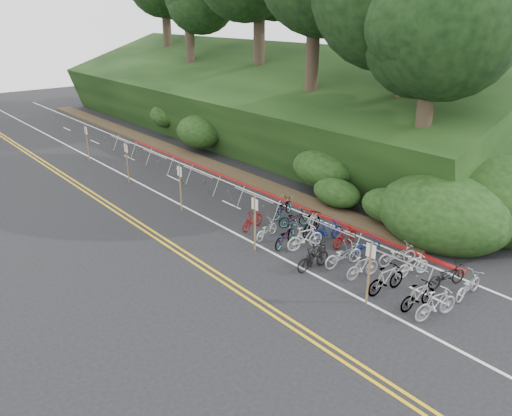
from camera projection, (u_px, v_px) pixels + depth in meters
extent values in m
plane|color=black|center=(331.00, 302.00, 17.92)|extent=(120.00, 120.00, 0.00)
cube|color=gold|center=(144.00, 230.00, 23.78)|extent=(0.12, 80.00, 0.01)
cube|color=gold|center=(149.00, 229.00, 23.95)|extent=(0.12, 80.00, 0.01)
cube|color=silver|center=(199.00, 214.00, 25.65)|extent=(0.12, 80.00, 0.01)
cube|color=silver|center=(261.00, 196.00, 28.15)|extent=(0.12, 80.00, 0.01)
cube|color=silver|center=(428.00, 296.00, 18.34)|extent=(0.10, 1.60, 0.01)
cube|color=silver|center=(311.00, 242.00, 22.62)|extent=(0.10, 1.60, 0.01)
cube|color=silver|center=(231.00, 205.00, 26.90)|extent=(0.10, 1.60, 0.01)
cube|color=silver|center=(173.00, 178.00, 31.18)|extent=(0.10, 1.60, 0.01)
cube|color=silver|center=(129.00, 158.00, 35.46)|extent=(0.10, 1.60, 0.01)
cube|color=silver|center=(95.00, 142.00, 39.74)|extent=(0.10, 1.60, 0.01)
cube|color=silver|center=(67.00, 129.00, 44.02)|extent=(0.10, 1.60, 0.01)
cube|color=maroon|center=(246.00, 185.00, 29.86)|extent=(0.25, 28.00, 0.10)
cube|color=black|center=(243.00, 102.00, 40.62)|extent=(12.32, 44.00, 9.11)
cube|color=#382819|center=(170.00, 149.00, 37.40)|extent=(1.40, 44.00, 0.16)
ellipsoid|color=#284C19|center=(387.00, 205.00, 23.97)|extent=(2.00, 2.80, 1.60)
ellipsoid|color=#284C19|center=(322.00, 168.00, 27.82)|extent=(2.60, 3.64, 2.08)
ellipsoid|color=#284C19|center=(268.00, 138.00, 32.65)|extent=(2.20, 3.08, 1.76)
ellipsoid|color=#284C19|center=(199.00, 131.00, 36.26)|extent=(3.00, 4.20, 2.40)
ellipsoid|color=#284C19|center=(165.00, 116.00, 40.89)|extent=(2.40, 3.36, 1.92)
ellipsoid|color=#284C19|center=(155.00, 99.00, 44.27)|extent=(2.80, 3.92, 2.24)
ellipsoid|color=#284C19|center=(337.00, 193.00, 26.04)|extent=(1.80, 2.52, 1.44)
ellipsoid|color=#284C19|center=(240.00, 118.00, 35.76)|extent=(3.20, 4.48, 2.56)
ellipsoid|color=black|center=(443.00, 213.00, 22.60)|extent=(5.28, 6.16, 3.52)
ellipsoid|color=black|center=(498.00, 200.00, 23.59)|extent=(6.24, 7.28, 4.16)
ellipsoid|color=black|center=(492.00, 183.00, 26.19)|extent=(5.76, 6.72, 3.84)
cylinder|color=#2D2319|center=(421.00, 142.00, 24.32)|extent=(0.78, 0.78, 5.17)
ellipsoid|color=black|center=(434.00, 41.00, 22.59)|extent=(7.06, 7.06, 6.71)
cylinder|color=#2D2319|center=(404.00, 85.00, 27.14)|extent=(0.84, 0.84, 6.36)
cylinder|color=#2D2319|center=(311.00, 84.00, 31.01)|extent=(0.82, 0.82, 5.96)
cylinder|color=#2D2319|center=(259.00, 55.00, 37.80)|extent=(0.86, 0.86, 6.76)
cylinder|color=#2D2319|center=(191.00, 62.00, 43.28)|extent=(0.80, 0.80, 5.56)
ellipsoid|color=black|center=(188.00, 0.00, 41.43)|extent=(7.42, 7.42, 7.05)
cylinder|color=#2D2319|center=(168.00, 43.00, 50.07)|extent=(0.84, 0.84, 6.36)
cylinder|color=gray|center=(394.00, 257.00, 18.83)|extent=(0.05, 2.93, 0.05)
cylinder|color=gray|center=(419.00, 287.00, 17.89)|extent=(0.55, 0.04, 1.07)
cylinder|color=gray|center=(428.00, 282.00, 18.22)|extent=(0.55, 0.04, 1.07)
cylinder|color=gray|center=(359.00, 259.00, 19.84)|extent=(0.55, 0.04, 1.07)
cylinder|color=gray|center=(368.00, 255.00, 20.17)|extent=(0.55, 0.04, 1.07)
cylinder|color=gray|center=(327.00, 226.00, 21.43)|extent=(0.05, 3.00, 0.05)
cylinder|color=gray|center=(347.00, 251.00, 20.47)|extent=(0.58, 0.04, 1.13)
cylinder|color=gray|center=(356.00, 247.00, 20.81)|extent=(0.58, 0.04, 1.13)
cylinder|color=gray|center=(299.00, 229.00, 22.47)|extent=(0.58, 0.04, 1.13)
cylinder|color=gray|center=(308.00, 226.00, 22.80)|extent=(0.58, 0.04, 1.13)
cylinder|color=gray|center=(253.00, 195.00, 24.99)|extent=(0.05, 3.00, 0.05)
cylinder|color=gray|center=(267.00, 215.00, 24.04)|extent=(0.58, 0.04, 1.13)
cylinder|color=gray|center=(276.00, 212.00, 24.37)|extent=(0.58, 0.04, 1.13)
cylinder|color=gray|center=(232.00, 199.00, 26.04)|extent=(0.58, 0.04, 1.13)
cylinder|color=gray|center=(241.00, 197.00, 26.37)|extent=(0.58, 0.04, 1.13)
cylinder|color=gray|center=(198.00, 172.00, 28.56)|extent=(0.05, 3.00, 0.05)
cylinder|color=gray|center=(208.00, 189.00, 27.61)|extent=(0.58, 0.04, 1.13)
cylinder|color=gray|center=(216.00, 187.00, 27.94)|extent=(0.58, 0.04, 1.13)
cylinder|color=gray|center=(181.00, 177.00, 29.60)|extent=(0.58, 0.04, 1.13)
cylinder|color=gray|center=(189.00, 175.00, 29.94)|extent=(0.58, 0.04, 1.13)
cylinder|color=gray|center=(155.00, 154.00, 32.12)|extent=(0.05, 3.00, 0.05)
cylinder|color=gray|center=(162.00, 168.00, 31.17)|extent=(0.58, 0.04, 1.13)
cylinder|color=gray|center=(170.00, 167.00, 31.51)|extent=(0.58, 0.04, 1.13)
cylinder|color=gray|center=(141.00, 159.00, 33.17)|extent=(0.58, 0.04, 1.13)
cylinder|color=gray|center=(149.00, 157.00, 33.50)|extent=(0.58, 0.04, 1.13)
cylinder|color=gray|center=(120.00, 140.00, 35.69)|extent=(0.05, 3.00, 0.05)
cylinder|color=gray|center=(126.00, 152.00, 34.74)|extent=(0.58, 0.04, 1.13)
cylinder|color=gray|center=(133.00, 151.00, 35.07)|extent=(0.58, 0.04, 1.13)
cylinder|color=gray|center=(109.00, 144.00, 36.74)|extent=(0.58, 0.04, 1.13)
cylinder|color=gray|center=(116.00, 143.00, 37.07)|extent=(0.58, 0.04, 1.13)
cylinder|color=brown|center=(369.00, 273.00, 17.46)|extent=(0.08, 0.08, 2.42)
cube|color=silver|center=(371.00, 251.00, 17.14)|extent=(0.02, 0.40, 0.50)
cylinder|color=brown|center=(255.00, 224.00, 21.39)|extent=(0.08, 0.08, 2.50)
cube|color=silver|center=(255.00, 204.00, 21.05)|extent=(0.02, 0.40, 0.50)
cylinder|color=brown|center=(180.00, 188.00, 25.67)|extent=(0.08, 0.08, 2.50)
cube|color=silver|center=(179.00, 171.00, 25.33)|extent=(0.02, 0.40, 0.50)
cylinder|color=brown|center=(127.00, 163.00, 29.95)|extent=(0.08, 0.08, 2.50)
cube|color=silver|center=(126.00, 148.00, 29.61)|extent=(0.02, 0.40, 0.50)
cylinder|color=brown|center=(87.00, 144.00, 34.22)|extent=(0.08, 0.08, 2.50)
cube|color=silver|center=(86.00, 131.00, 33.89)|extent=(0.02, 0.40, 0.50)
imported|color=black|center=(313.00, 258.00, 20.04)|extent=(0.57, 1.71, 1.01)
imported|color=#9E9EA3|center=(436.00, 304.00, 16.83)|extent=(0.92, 1.89, 1.09)
imported|color=#9E9EA3|center=(468.00, 286.00, 18.12)|extent=(0.70, 1.77, 0.92)
imported|color=slate|center=(418.00, 296.00, 17.40)|extent=(0.73, 1.73, 1.01)
imported|color=black|center=(447.00, 275.00, 18.79)|extent=(1.06, 1.90, 0.94)
imported|color=slate|center=(386.00, 279.00, 18.38)|extent=(0.72, 1.86, 1.09)
imported|color=beige|center=(413.00, 265.00, 19.55)|extent=(0.84, 1.61, 0.93)
imported|color=#9E9EA3|center=(363.00, 267.00, 19.41)|extent=(0.72, 1.64, 0.96)
imported|color=#9E9EA3|center=(398.00, 255.00, 20.40)|extent=(1.20, 1.85, 0.92)
imported|color=#9E9EA3|center=(343.00, 255.00, 20.33)|extent=(0.95, 1.94, 0.97)
imported|color=navy|center=(364.00, 246.00, 21.19)|extent=(0.97, 1.74, 0.87)
imported|color=black|center=(316.00, 252.00, 20.63)|extent=(0.80, 1.62, 0.94)
imported|color=maroon|center=(345.00, 236.00, 22.01)|extent=(0.52, 1.63, 0.97)
imported|color=beige|center=(305.00, 238.00, 21.74)|extent=(0.88, 1.86, 1.08)
imported|color=navy|center=(328.00, 231.00, 22.52)|extent=(1.00, 1.75, 1.01)
imported|color=slate|center=(285.00, 236.00, 22.11)|extent=(1.13, 1.83, 0.91)
imported|color=slate|center=(312.00, 224.00, 23.18)|extent=(1.05, 1.85, 1.07)
imported|color=#9E9EA3|center=(267.00, 229.00, 22.85)|extent=(0.97, 1.70, 0.84)
imported|color=slate|center=(294.00, 218.00, 24.07)|extent=(1.07, 1.69, 0.84)
imported|color=maroon|center=(252.00, 219.00, 23.77)|extent=(0.86, 1.68, 0.97)
imported|color=slate|center=(283.00, 207.00, 25.25)|extent=(1.20, 1.92, 0.95)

